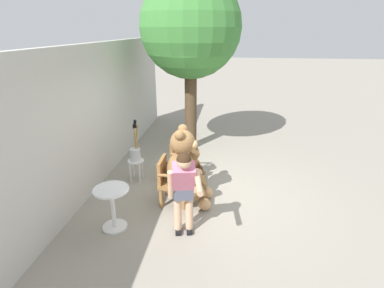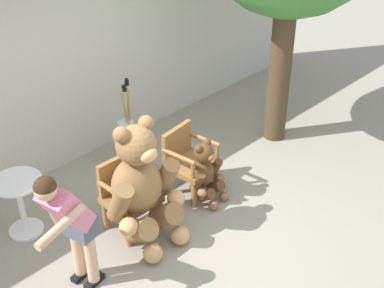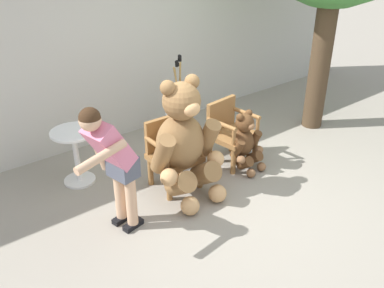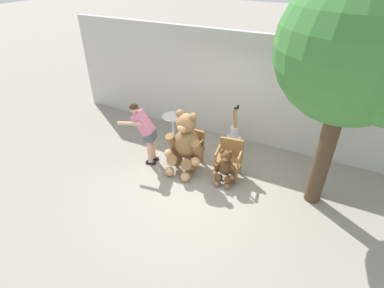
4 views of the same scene
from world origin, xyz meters
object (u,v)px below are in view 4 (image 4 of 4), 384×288
Objects in this scene: teddy_bear_large at (185,143)px; brush_bucket at (234,130)px; teddy_bear_small at (225,167)px; wooden_chair_left at (191,147)px; white_stool at (234,140)px; patio_tree at (361,54)px; round_side_table at (173,125)px; person_visitor at (144,129)px; wooden_chair_right at (229,158)px.

brush_bucket is at bearing 57.47° from teddy_bear_large.
brush_bucket is (-0.24, 1.19, 0.25)m from teddy_bear_small.
white_stool is (0.74, 0.91, -0.11)m from wooden_chair_left.
round_side_table is at bearing 167.86° from patio_tree.
round_side_table is at bearing 131.42° from teddy_bear_large.
white_stool is at bearing 156.17° from patio_tree.
round_side_table is (0.08, 1.16, -0.45)m from person_visitor.
person_visitor reaches higher than white_stool.
brush_bucket is at bearing 4.54° from round_side_table.
wooden_chair_left reaches higher than white_stool.
wooden_chair_right is at bearing 11.21° from person_visitor.
white_stool is (-0.24, 1.20, -0.05)m from teddy_bear_small.
wooden_chair_left is at bearing 179.04° from patio_tree.
round_side_table is (-0.91, 1.04, -0.28)m from teddy_bear_large.
white_stool is (0.74, 1.17, -0.37)m from teddy_bear_large.
teddy_bear_large is at bearing -122.53° from brush_bucket.
wooden_chair_left is 0.37m from teddy_bear_large.
round_side_table is 4.68m from patio_tree.
round_side_table reaches higher than white_stool.
brush_bucket is (0.74, 1.17, -0.07)m from teddy_bear_large.
wooden_chair_right is at bearing -22.40° from round_side_table.
teddy_bear_small is 1.24m from brush_bucket.
wooden_chair_left is at bearing -129.08° from white_stool.
wooden_chair_right is at bearing 92.71° from teddy_bear_small.
patio_tree reaches higher than round_side_table.
wooden_chair_right is 0.95m from brush_bucket.
teddy_bear_large reaches higher than teddy_bear_small.
wooden_chair_left reaches higher than teddy_bear_small.
person_visitor is at bearing -168.79° from wooden_chair_right.
teddy_bear_large is 1.79× the size of teddy_bear_small.
wooden_chair_left reaches higher than round_side_table.
brush_bucket is 3.35m from patio_tree.
person_visitor is 4.45m from patio_tree.
brush_bucket reaches higher than teddy_bear_small.
teddy_bear_small is 0.55× the size of person_visitor.
patio_tree is (3.83, -0.82, 2.57)m from round_side_table.
wooden_chair_right is 0.20× the size of patio_tree.
wooden_chair_left is at bearing 21.36° from person_visitor.
wooden_chair_left and wooden_chair_right have the same top height.
wooden_chair_left is 1.19× the size of round_side_table.
person_visitor is 0.35× the size of patio_tree.
person_visitor reaches higher than round_side_table.
brush_bucket is (-0.22, 0.91, 0.19)m from wooden_chair_right.
person_visitor reaches higher than wooden_chair_right.
patio_tree reaches higher than white_stool.
teddy_bear_small is 2.04m from person_visitor.
wooden_chair_right is (0.96, -0.00, 0.00)m from wooden_chair_left.
person_visitor is at bearing -177.02° from teddy_bear_small.
person_visitor reaches higher than teddy_bear_large.
brush_bucket is 1.22× the size of round_side_table.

